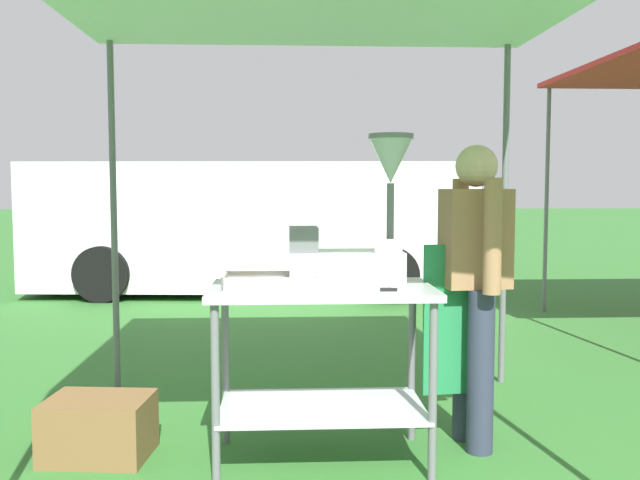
{
  "coord_description": "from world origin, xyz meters",
  "views": [
    {
      "loc": [
        -0.23,
        -2.11,
        1.39
      ],
      "look_at": [
        -0.05,
        1.5,
        1.11
      ],
      "focal_mm": 38.7,
      "sensor_mm": 36.0,
      "label": 1
    }
  ],
  "objects_px": {
    "donut_tray": "(270,284)",
    "vendor": "(473,279)",
    "donut_fryer": "(354,238)",
    "van_white": "(256,225)",
    "menu_sign": "(388,269)",
    "donut_cart": "(322,334)",
    "supply_crate": "(99,428)"
  },
  "relations": [
    {
      "from": "vendor",
      "to": "van_white",
      "type": "height_order",
      "value": "van_white"
    },
    {
      "from": "donut_tray",
      "to": "van_white",
      "type": "distance_m",
      "value": 5.86
    },
    {
      "from": "menu_sign",
      "to": "donut_tray",
      "type": "bearing_deg",
      "value": 170.75
    },
    {
      "from": "donut_fryer",
      "to": "menu_sign",
      "type": "distance_m",
      "value": 0.25
    },
    {
      "from": "van_white",
      "to": "donut_cart",
      "type": "bearing_deg",
      "value": -84.24
    },
    {
      "from": "donut_cart",
      "to": "van_white",
      "type": "height_order",
      "value": "van_white"
    },
    {
      "from": "donut_tray",
      "to": "vendor",
      "type": "relative_size",
      "value": 0.28
    },
    {
      "from": "donut_tray",
      "to": "vendor",
      "type": "distance_m",
      "value": 1.1
    },
    {
      "from": "donut_fryer",
      "to": "menu_sign",
      "type": "bearing_deg",
      "value": -41.24
    },
    {
      "from": "vendor",
      "to": "supply_crate",
      "type": "xyz_separation_m",
      "value": [
        -1.96,
        -0.07,
        -0.75
      ]
    },
    {
      "from": "donut_fryer",
      "to": "menu_sign",
      "type": "xyz_separation_m",
      "value": [
        0.15,
        -0.13,
        -0.14
      ]
    },
    {
      "from": "donut_cart",
      "to": "donut_tray",
      "type": "relative_size",
      "value": 2.47
    },
    {
      "from": "donut_fryer",
      "to": "menu_sign",
      "type": "relative_size",
      "value": 3.05
    },
    {
      "from": "donut_tray",
      "to": "menu_sign",
      "type": "relative_size",
      "value": 1.83
    },
    {
      "from": "donut_fryer",
      "to": "van_white",
      "type": "xyz_separation_m",
      "value": [
        -0.74,
        5.81,
        -0.26
      ]
    },
    {
      "from": "donut_cart",
      "to": "menu_sign",
      "type": "distance_m",
      "value": 0.49
    },
    {
      "from": "donut_cart",
      "to": "van_white",
      "type": "distance_m",
      "value": 5.82
    },
    {
      "from": "donut_fryer",
      "to": "van_white",
      "type": "distance_m",
      "value": 5.86
    },
    {
      "from": "menu_sign",
      "to": "supply_crate",
      "type": "distance_m",
      "value": 1.7
    },
    {
      "from": "van_white",
      "to": "donut_tray",
      "type": "bearing_deg",
      "value": -86.81
    },
    {
      "from": "menu_sign",
      "to": "supply_crate",
      "type": "bearing_deg",
      "value": 169.94
    },
    {
      "from": "donut_cart",
      "to": "donut_fryer",
      "type": "xyz_separation_m",
      "value": [
        0.16,
        -0.02,
        0.48
      ]
    },
    {
      "from": "donut_fryer",
      "to": "van_white",
      "type": "relative_size",
      "value": 0.13
    },
    {
      "from": "donut_cart",
      "to": "donut_tray",
      "type": "xyz_separation_m",
      "value": [
        -0.26,
        -0.07,
        0.26
      ]
    },
    {
      "from": "donut_cart",
      "to": "donut_fryer",
      "type": "height_order",
      "value": "donut_fryer"
    },
    {
      "from": "vendor",
      "to": "menu_sign",
      "type": "bearing_deg",
      "value": -146.98
    },
    {
      "from": "donut_tray",
      "to": "menu_sign",
      "type": "distance_m",
      "value": 0.58
    },
    {
      "from": "donut_tray",
      "to": "donut_fryer",
      "type": "relative_size",
      "value": 0.6
    },
    {
      "from": "supply_crate",
      "to": "donut_cart",
      "type": "bearing_deg",
      "value": -4.94
    },
    {
      "from": "donut_fryer",
      "to": "donut_cart",
      "type": "bearing_deg",
      "value": 171.09
    },
    {
      "from": "donut_cart",
      "to": "vendor",
      "type": "xyz_separation_m",
      "value": [
        0.81,
        0.17,
        0.25
      ]
    },
    {
      "from": "donut_fryer",
      "to": "donut_tray",
      "type": "bearing_deg",
      "value": -174.13
    }
  ]
}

